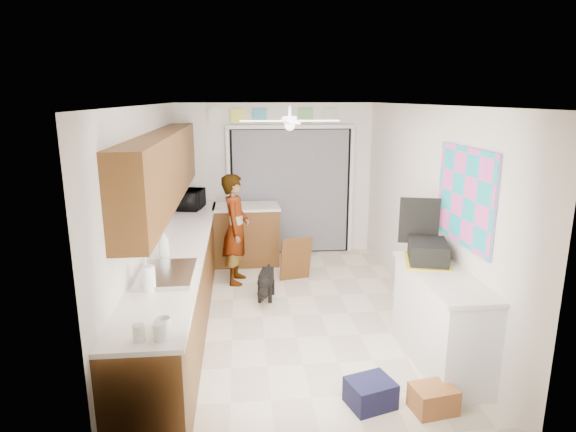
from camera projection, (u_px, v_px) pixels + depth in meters
name	position (u px, v px, depth m)	size (l,w,h in m)	color
floor	(291.00, 315.00, 5.86)	(5.00, 5.00, 0.00)	beige
ceiling	(292.00, 105.00, 5.26)	(5.00, 5.00, 0.00)	white
wall_back	(275.00, 180.00, 7.97)	(3.20, 3.20, 0.00)	white
wall_front	(332.00, 307.00, 3.14)	(3.20, 3.20, 0.00)	white
wall_left	(150.00, 219.00, 5.40)	(5.00, 5.00, 0.00)	white
wall_right	(425.00, 213.00, 5.71)	(5.00, 5.00, 0.00)	white
left_base_cabinets	(181.00, 285.00, 5.63)	(0.60, 4.80, 0.90)	brown
left_countertop	(180.00, 246.00, 5.51)	(0.62, 4.80, 0.04)	white
upper_cabinets	(164.00, 168.00, 5.48)	(0.32, 4.00, 0.80)	brown
sink_basin	(167.00, 275.00, 4.54)	(0.50, 0.76, 0.06)	silver
faucet	(146.00, 266.00, 4.50)	(0.03, 0.03, 0.22)	silver
peninsula_base	(247.00, 235.00, 7.63)	(1.00, 0.60, 0.90)	brown
peninsula_top	(246.00, 207.00, 7.52)	(1.04, 0.64, 0.04)	white
back_opening_recess	(291.00, 192.00, 8.02)	(2.00, 0.06, 2.10)	black
curtain_panel	(291.00, 192.00, 7.98)	(1.90, 0.03, 2.05)	gray
door_trim_left	(229.00, 193.00, 7.89)	(0.06, 0.04, 2.10)	white
door_trim_right	(351.00, 191.00, 8.09)	(0.06, 0.04, 2.10)	white
door_trim_head	(291.00, 127.00, 7.73)	(2.10, 0.04, 0.06)	white
header_frame_0	(238.00, 116.00, 7.63)	(0.22, 0.02, 0.22)	#F2F752
header_frame_1	(260.00, 115.00, 7.67)	(0.22, 0.02, 0.22)	#49AFC4
header_frame_3	(306.00, 115.00, 7.74)	(0.22, 0.02, 0.22)	#6EC271
header_frame_4	(331.00, 115.00, 7.78)	(0.22, 0.02, 0.22)	silver
route66_sign	(215.00, 116.00, 7.60)	(0.22, 0.02, 0.26)	silver
right_counter_base	(441.00, 321.00, 4.72)	(0.50, 1.40, 0.90)	white
right_counter_top	(443.00, 276.00, 4.61)	(0.54, 1.44, 0.04)	white
abstract_painting	(465.00, 197.00, 4.65)	(0.03, 1.15, 0.95)	#EF58B9
ceiling_fan	(290.00, 121.00, 5.49)	(1.14, 1.14, 0.24)	white
microwave	(191.00, 199.00, 7.26)	(0.51, 0.35, 0.28)	black
soap_bottle	(164.00, 243.00, 5.05)	(0.12, 0.12, 0.30)	silver
cup	(163.00, 324.00, 3.48)	(0.12, 0.12, 0.10)	white
jar_a	(160.00, 332.00, 3.33)	(0.09, 0.09, 0.13)	silver
jar_b	(139.00, 333.00, 3.32)	(0.08, 0.08, 0.12)	silver
paper_towel_roll	(149.00, 279.00, 4.17)	(0.10, 0.10, 0.23)	white
suitcase	(428.00, 251.00, 4.93)	(0.37, 0.49, 0.21)	black
suitcase_rim	(427.00, 262.00, 4.96)	(0.44, 0.58, 0.02)	yellow
suitcase_lid	(419.00, 221.00, 5.15)	(0.42, 0.03, 0.50)	black
cardboard_box	(433.00, 399.00, 4.05)	(0.36, 0.27, 0.22)	#9E5A31
navy_crate	(370.00, 393.00, 4.13)	(0.38, 0.31, 0.23)	#141533
cabinet_door_panel	(296.00, 259.00, 6.89)	(0.44, 0.03, 0.67)	brown
man	(236.00, 229.00, 6.75)	(0.57, 0.38, 1.57)	white
dog	(266.00, 283.00, 6.30)	(0.23, 0.54, 0.42)	black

